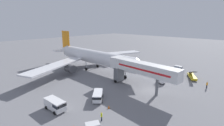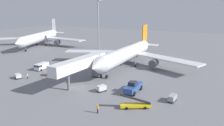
% 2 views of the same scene
% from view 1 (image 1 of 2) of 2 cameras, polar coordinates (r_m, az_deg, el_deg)
% --- Properties ---
extents(ground_plane, '(300.00, 300.00, 0.00)m').
position_cam_1_polar(ground_plane, '(42.80, 12.59, -9.45)').
color(ground_plane, slate).
extents(airplane_at_gate, '(50.28, 45.19, 13.21)m').
position_cam_1_polar(airplane_at_gate, '(59.33, -6.74, 2.17)').
color(airplane_at_gate, silver).
rests_on(airplane_at_gate, ground).
extents(jet_bridge, '(4.43, 19.98, 7.24)m').
position_cam_1_polar(jet_bridge, '(42.11, 8.96, -1.79)').
color(jet_bridge, silver).
rests_on(jet_bridge, ground).
extents(pushback_tug, '(2.80, 6.94, 2.73)m').
position_cam_1_polar(pushback_tug, '(55.41, 17.04, -2.87)').
color(pushback_tug, '#2D4C8E').
rests_on(pushback_tug, ground).
extents(belt_loader_truck, '(6.20, 4.47, 3.04)m').
position_cam_1_polar(belt_loader_truck, '(56.15, 26.13, -4.04)').
color(belt_loader_truck, yellow).
rests_on(belt_loader_truck, ground).
extents(service_van_near_right, '(2.55, 5.08, 2.13)m').
position_cam_1_polar(service_van_near_right, '(34.86, -19.16, -13.41)').
color(service_van_near_right, white).
rests_on(service_van_near_right, ground).
extents(service_van_rear_right, '(4.76, 4.60, 1.83)m').
position_cam_1_polar(service_van_rear_right, '(36.98, -4.99, -11.25)').
color(service_van_rear_right, white).
rests_on(service_van_rear_right, ground).
extents(baggage_cart_mid_right, '(2.12, 2.60, 1.51)m').
position_cam_1_polar(baggage_cart_mid_right, '(48.22, 16.62, -5.91)').
color(baggage_cart_mid_right, '#38383D').
rests_on(baggage_cart_mid_right, ground).
extents(baggage_cart_far_right, '(1.49, 2.83, 1.48)m').
position_cam_1_polar(baggage_cart_far_right, '(63.66, 22.03, -1.52)').
color(baggage_cart_far_right, '#38383D').
rests_on(baggage_cart_far_right, ground).
extents(ground_crew_worker_foreground, '(0.40, 0.40, 1.70)m').
position_cam_1_polar(ground_crew_worker_foreground, '(30.06, -3.68, -18.02)').
color(ground_crew_worker_foreground, '#1E2333').
rests_on(ground_crew_worker_foreground, ground).
extents(ground_crew_worker_midground, '(0.39, 0.39, 1.85)m').
position_cam_1_polar(ground_crew_worker_midground, '(49.57, 30.16, -6.57)').
color(ground_crew_worker_midground, '#1E2333').
rests_on(ground_crew_worker_midground, ground).
extents(safety_cone_alpha, '(0.45, 0.45, 0.69)m').
position_cam_1_polar(safety_cone_alpha, '(33.95, -1.13, -15.03)').
color(safety_cone_alpha, black).
rests_on(safety_cone_alpha, ground).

